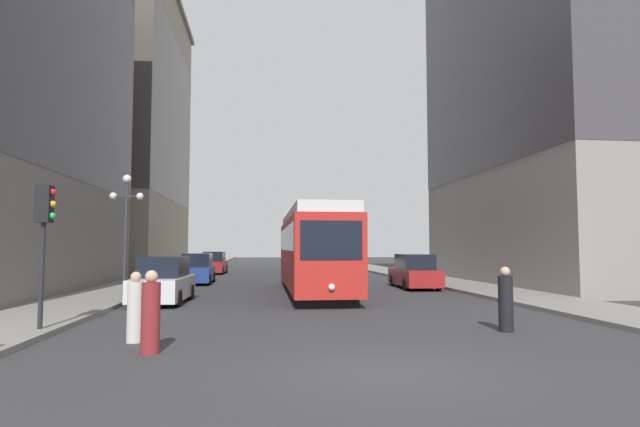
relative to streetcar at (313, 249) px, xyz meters
The scene contains 16 objects.
ground_plane 15.77m from the streetcar, 91.14° to the right, with size 200.00×200.00×0.00m, color #303033.
sidewalk_left 26.18m from the streetcar, 110.93° to the left, with size 3.42×120.00×0.15m, color gray.
sidewalk_right 25.96m from the streetcar, 70.35° to the left, with size 3.42×120.00×0.15m, color gray.
streetcar is the anchor object (origin of this frame).
transit_bus 19.96m from the streetcar, 80.88° to the left, with size 2.84×12.97×3.45m.
parked_car_left_near 7.57m from the streetcar, 147.72° to the right, with size 2.02×4.31×1.82m.
parked_car_left_mid 19.28m from the streetcar, 109.16° to the left, with size 2.03×4.46×1.82m.
parked_car_right_far 6.13m from the streetcar, 18.57° to the left, with size 2.02×4.85×1.82m.
parked_car_left_far 9.44m from the streetcar, 132.47° to the left, with size 1.93×4.83×1.82m.
pedestrian_crossing_near 13.53m from the streetcar, 113.70° to the right, with size 0.36×0.36×1.63m.
pedestrian_crossing_far 14.53m from the streetcar, 109.32° to the right, with size 0.38×0.38×1.72m.
pedestrian_on_sidewalk 12.60m from the streetcar, 72.06° to the right, with size 0.38×0.38×1.68m.
traffic_light_near_left 13.65m from the streetcar, 125.93° to the right, with size 0.47×0.36×3.62m.
lamp_post_left_near 8.66m from the streetcar, 164.22° to the right, with size 1.41×0.36×5.14m.
building_left_midblock 34.21m from the streetcar, 125.55° to the left, with size 15.81×22.10×27.27m.
building_right_corner 21.53m from the streetcar, 12.81° to the left, with size 14.78×19.10×27.18m.
Camera 1 is at (-2.22, -9.02, 2.20)m, focal length 28.47 mm.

